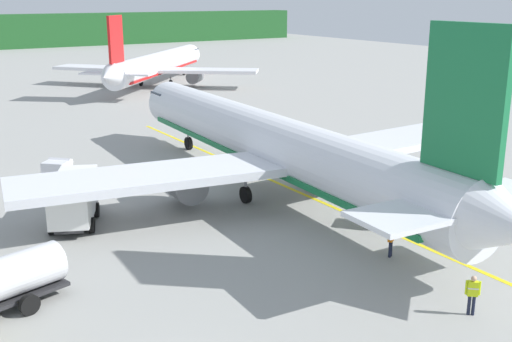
{
  "coord_description": "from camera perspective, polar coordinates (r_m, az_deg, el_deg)",
  "views": [
    {
      "loc": [
        -7.3,
        -16.83,
        13.0
      ],
      "look_at": [
        12.54,
        14.49,
        2.52
      ],
      "focal_mm": 43.91,
      "sensor_mm": 36.0,
      "label": 1
    }
  ],
  "objects": [
    {
      "name": "airliner_foreground",
      "position": [
        41.65,
        1.57,
        2.43
      ],
      "size": [
        34.65,
        41.72,
        11.9
      ],
      "color": "silver",
      "rests_on": "ground"
    },
    {
      "name": "airliner_mid_apron",
      "position": [
        94.34,
        -9.01,
        9.51
      ],
      "size": [
        28.13,
        28.95,
        10.56
      ],
      "color": "white",
      "rests_on": "ground"
    },
    {
      "name": "cargo_container_near",
      "position": [
        45.39,
        -17.6,
        -0.31
      ],
      "size": [
        2.52,
        2.52,
        2.11
      ],
      "color": "#333338",
      "rests_on": "ground"
    },
    {
      "name": "crew_loader_left",
      "position": [
        32.84,
        12.21,
        -5.98
      ],
      "size": [
        0.57,
        0.41,
        1.74
      ],
      "color": "#191E33",
      "rests_on": "ground"
    },
    {
      "name": "crew_marshaller",
      "position": [
        28.06,
        19.12,
        -10.36
      ],
      "size": [
        0.49,
        0.47,
        1.78
      ],
      "color": "#191E33",
      "rests_on": "ground"
    },
    {
      "name": "cargo_container_mid",
      "position": [
        37.1,
        11.68,
        -3.65
      ],
      "size": [
        2.5,
        2.5,
        1.85
      ],
      "color": "#333338",
      "rests_on": "ground"
    },
    {
      "name": "service_truck_pushback",
      "position": [
        38.14,
        -16.2,
        -2.35
      ],
      "size": [
        4.42,
        6.27,
        2.76
      ],
      "color": "white",
      "rests_on": "ground"
    },
    {
      "name": "apron_guide_line",
      "position": [
        40.1,
        6.98,
        -3.25
      ],
      "size": [
        0.3,
        60.0,
        0.01
      ],
      "primitive_type": "cube",
      "color": "yellow",
      "rests_on": "ground"
    }
  ]
}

